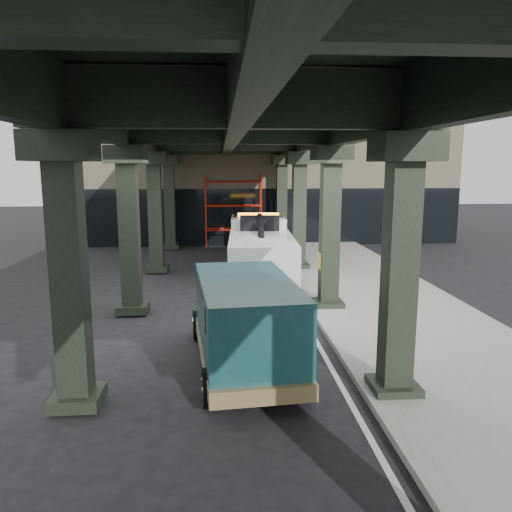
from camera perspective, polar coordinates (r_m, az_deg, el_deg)
name	(u,v)px	position (r m, az deg, el deg)	size (l,w,h in m)	color
ground	(248,332)	(13.61, -0.89, -8.72)	(90.00, 90.00, 0.00)	black
sidewalk	(387,306)	(16.33, 14.74, -5.55)	(5.00, 40.00, 0.15)	gray
lane_stripe	(299,310)	(15.68, 4.95, -6.16)	(0.12, 38.00, 0.01)	silver
viaduct	(230,130)	(14.90, -2.98, 14.22)	(7.40, 32.00, 6.40)	black
building	(261,173)	(32.97, 0.63, 9.48)	(22.00, 10.00, 8.00)	#C6B793
scaffolding	(233,209)	(27.61, -2.62, 5.40)	(3.08, 0.88, 4.00)	#B51E0E
tow_truck	(260,248)	(19.33, 0.43, 0.88)	(2.66, 8.12, 2.63)	black
towed_van	(244,320)	(10.92, -1.36, -7.35)	(2.48, 5.31, 2.09)	#124043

